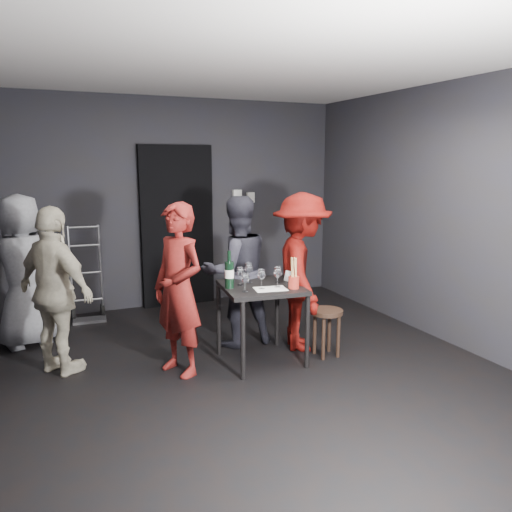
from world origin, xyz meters
name	(u,v)px	position (x,y,z in m)	size (l,w,h in m)	color
floor	(249,373)	(0.00, 0.00, 0.00)	(4.50, 5.00, 0.02)	black
ceiling	(248,60)	(0.00, 0.00, 2.70)	(4.50, 5.00, 0.02)	silver
wall_back	(175,203)	(0.00, 2.50, 1.35)	(4.50, 0.04, 2.70)	black
wall_front	(484,298)	(0.00, -2.50, 1.35)	(4.50, 0.04, 2.70)	black
wall_right	(449,215)	(2.25, 0.00, 1.35)	(0.04, 5.00, 2.70)	black
doorway	(177,227)	(0.00, 2.44, 1.05)	(0.95, 0.10, 2.10)	black
wallbox_upper	(237,194)	(0.85, 2.45, 1.45)	(0.12, 0.06, 0.12)	#B7B7B2
wallbox_lower	(250,197)	(1.05, 2.45, 1.40)	(0.10, 0.06, 0.14)	#B7B7B2
hand_truck	(88,303)	(-1.19, 2.22, 0.21)	(0.38, 0.33, 1.15)	#B2B2B7
tasting_table	(262,295)	(0.22, 0.22, 0.65)	(0.72, 0.72, 0.75)	black
stool	(327,320)	(0.87, 0.09, 0.36)	(0.31, 0.31, 0.47)	#352417
server_red	(179,287)	(-0.56, 0.28, 0.80)	(0.58, 0.38, 1.60)	maroon
woman_black	(237,269)	(0.18, 0.76, 0.80)	(0.78, 0.43, 1.61)	#26252F
man_maroon	(302,267)	(0.75, 0.39, 0.85)	(1.09, 0.51, 1.69)	#5A0A06
bystander_cream	(56,290)	(-1.56, 0.70, 0.77)	(0.90, 0.43, 1.54)	#C0B69B
bystander_grey	(23,267)	(-1.84, 1.57, 0.83)	(0.81, 0.44, 1.67)	slate
tasting_mat	(270,289)	(0.24, 0.06, 0.75)	(0.29, 0.19, 0.00)	white
wine_glass_a	(245,282)	(-0.01, 0.06, 0.84)	(0.07, 0.07, 0.19)	white
wine_glass_b	(240,275)	(0.04, 0.30, 0.85)	(0.07, 0.07, 0.19)	white
wine_glass_c	(249,272)	(0.16, 0.36, 0.86)	(0.08, 0.08, 0.22)	white
wine_glass_d	(262,278)	(0.17, 0.09, 0.85)	(0.08, 0.08, 0.20)	white
wine_glass_e	(278,276)	(0.33, 0.10, 0.85)	(0.08, 0.08, 0.21)	white
wine_glass_f	(278,274)	(0.40, 0.24, 0.84)	(0.07, 0.07, 0.18)	white
wine_bottle	(229,274)	(-0.09, 0.25, 0.88)	(0.08, 0.08, 0.35)	black
breadstick_cup	(294,273)	(0.45, 0.00, 0.89)	(0.10, 0.10, 0.31)	#AA2B1E
reserved_card	(290,276)	(0.53, 0.25, 0.80)	(0.08, 0.13, 0.10)	white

